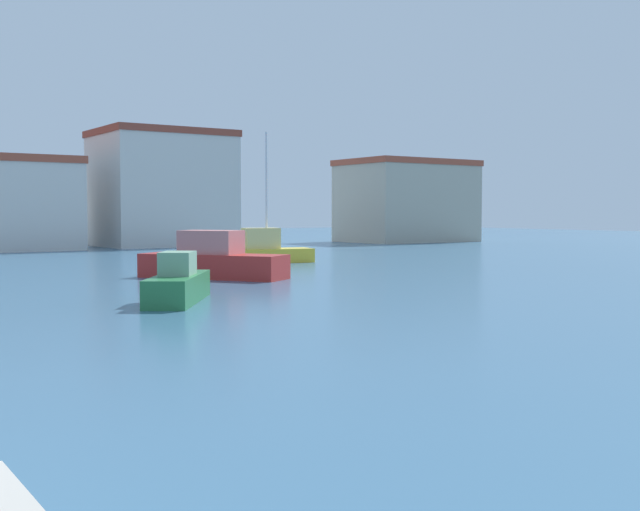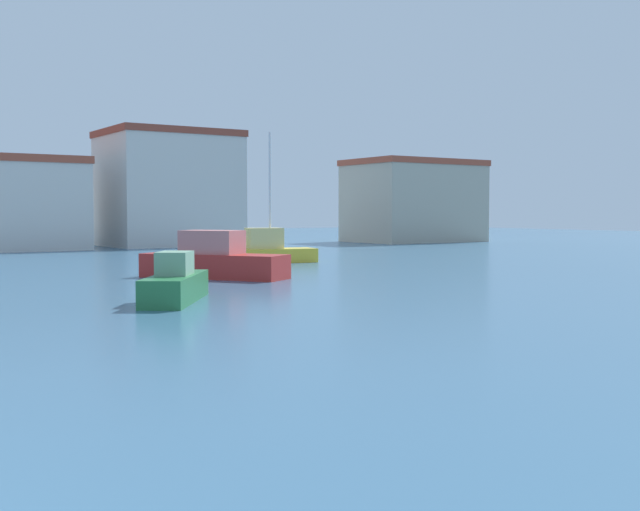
% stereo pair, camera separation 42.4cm
% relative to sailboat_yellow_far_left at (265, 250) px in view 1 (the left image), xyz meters
% --- Properties ---
extents(water, '(160.00, 160.00, 0.00)m').
position_rel_sailboat_yellow_far_left_xyz_m(water, '(-6.24, -7.79, -0.64)').
color(water, '#38607F').
rests_on(water, ground).
extents(sailboat_yellow_far_left, '(4.83, 2.48, 6.56)m').
position_rel_sailboat_yellow_far_left_xyz_m(sailboat_yellow_far_left, '(0.00, 0.00, 0.00)').
color(sailboat_yellow_far_left, gold).
rests_on(sailboat_yellow_far_left, water).
extents(motorboat_green_behind_lamppost, '(3.36, 4.09, 1.44)m').
position_rel_sailboat_yellow_far_left_xyz_m(motorboat_green_behind_lamppost, '(-10.80, -13.65, -0.13)').
color(motorboat_green_behind_lamppost, '#28703D').
rests_on(motorboat_green_behind_lamppost, water).
extents(motorboat_red_outer_mooring, '(4.67, 5.75, 1.85)m').
position_rel_sailboat_yellow_far_left_xyz_m(motorboat_red_outer_mooring, '(-6.35, -6.90, 0.04)').
color(motorboat_red_outer_mooring, '#B22823').
rests_on(motorboat_red_outer_mooring, water).
extents(harbor_office, '(9.47, 7.93, 8.65)m').
position_rel_sailboat_yellow_far_left_xyz_m(harbor_office, '(3.60, 21.62, 3.70)').
color(harbor_office, beige).
rests_on(harbor_office, ground).
extents(waterfront_apartments, '(10.85, 7.52, 6.98)m').
position_rel_sailboat_yellow_far_left_xyz_m(waterfront_apartments, '(24.39, 17.67, 2.86)').
color(waterfront_apartments, '#B2A893').
rests_on(waterfront_apartments, ground).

